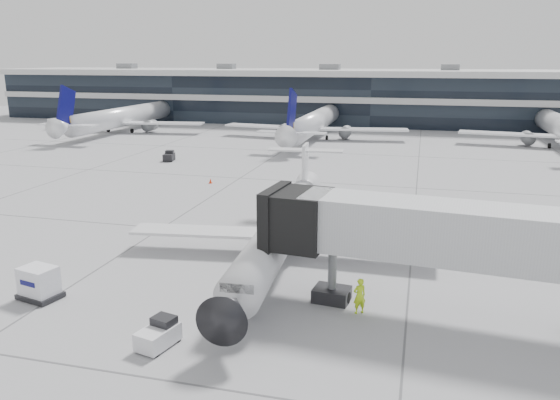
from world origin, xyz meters
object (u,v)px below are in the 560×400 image
(regional_jet, at_px, (282,227))
(ramp_worker, at_px, (359,296))
(baggage_tug, at_px, (159,334))
(jet_bridge, at_px, (474,237))
(cargo_uld, at_px, (39,283))

(regional_jet, bearing_deg, ramp_worker, -53.56)
(baggage_tug, bearing_deg, jet_bridge, 37.56)
(regional_jet, height_order, ramp_worker, regional_jet)
(regional_jet, height_order, jet_bridge, jet_bridge)
(ramp_worker, distance_m, cargo_uld, 18.31)
(baggage_tug, distance_m, cargo_uld, 9.71)
(regional_jet, distance_m, baggage_tug, 13.81)
(ramp_worker, height_order, cargo_uld, ramp_worker)
(jet_bridge, distance_m, ramp_worker, 6.75)
(regional_jet, bearing_deg, baggage_tug, -104.64)
(regional_jet, relative_size, ramp_worker, 13.50)
(regional_jet, xyz_separation_m, ramp_worker, (6.30, -7.51, -1.14))
(ramp_worker, bearing_deg, jet_bridge, 150.81)
(baggage_tug, bearing_deg, ramp_worker, 47.66)
(jet_bridge, relative_size, cargo_uld, 7.81)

